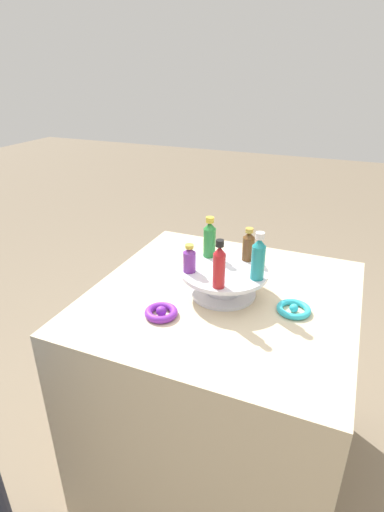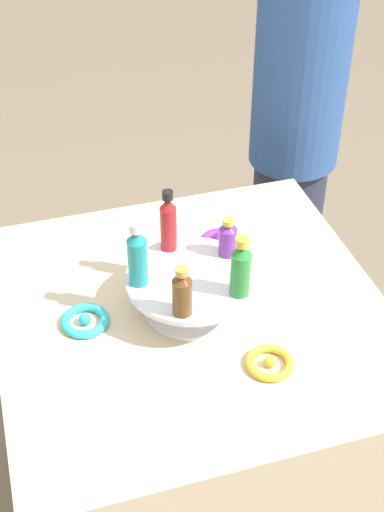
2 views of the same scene
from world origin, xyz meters
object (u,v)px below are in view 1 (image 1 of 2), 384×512
(display_stand, at_px, (224,280))
(bottle_teal, at_px, (258,258))
(bottle_red, at_px, (219,266))
(ribbon_bow_purple, at_px, (161,312))
(ribbon_bow_teal, at_px, (294,309))
(ribbon_bow_gold, at_px, (216,260))
(bottle_green, at_px, (210,239))
(bottle_purple, at_px, (189,259))
(bottle_brown, at_px, (248,245))

(display_stand, bearing_deg, bottle_teal, -8.01)
(bottle_red, height_order, bottle_teal, bottle_teal)
(display_stand, distance_m, ribbon_bow_purple, 0.23)
(bottle_red, bearing_deg, ribbon_bow_teal, 23.54)
(ribbon_bow_teal, bearing_deg, ribbon_bow_purple, -154.21)
(ribbon_bow_gold, bearing_deg, ribbon_bow_teal, -34.21)
(display_stand, distance_m, bottle_green, 0.14)
(ribbon_bow_purple, bearing_deg, ribbon_bow_teal, 25.79)
(bottle_teal, bearing_deg, bottle_red, -134.01)
(bottle_purple, height_order, bottle_brown, bottle_brown)
(ribbon_bow_teal, xyz_separation_m, ribbon_bow_gold, (-0.32, 0.22, -0.00))
(display_stand, relative_size, ribbon_bow_purple, 2.81)
(bottle_green, height_order, bottle_red, bottle_red)
(display_stand, relative_size, bottle_red, 1.88)
(bottle_brown, bearing_deg, ribbon_bow_purple, -121.56)
(bottle_red, height_order, ribbon_bow_purple, bottle_red)
(bottle_green, height_order, ribbon_bow_gold, bottle_green)
(ribbon_bow_teal, height_order, ribbon_bow_purple, ribbon_bow_purple)
(bottle_red, distance_m, ribbon_bow_gold, 0.36)
(bottle_purple, distance_m, ribbon_bow_purple, 0.18)
(ribbon_bow_teal, relative_size, ribbon_bow_purple, 1.04)
(bottle_brown, bearing_deg, ribbon_bow_gold, 143.93)
(bottle_green, distance_m, ribbon_bow_teal, 0.34)
(ribbon_bow_teal, bearing_deg, ribbon_bow_gold, 145.79)
(display_stand, xyz_separation_m, ribbon_bow_gold, (-0.10, 0.20, -0.04))
(bottle_red, bearing_deg, bottle_purple, 153.99)
(bottle_purple, relative_size, bottle_brown, 0.82)
(display_stand, distance_m, bottle_teal, 0.15)
(display_stand, xyz_separation_m, ribbon_bow_purple, (-0.12, -0.18, -0.04))
(bottle_teal, relative_size, bottle_brown, 1.34)
(bottle_green, bearing_deg, display_stand, -44.01)
(bottle_purple, relative_size, bottle_red, 0.62)
(bottle_brown, xyz_separation_m, ribbon_bow_gold, (-0.14, 0.10, -0.13))
(bottle_green, bearing_deg, ribbon_bow_purple, -100.63)
(bottle_green, height_order, bottle_teal, bottle_teal)
(bottle_purple, height_order, ribbon_bow_gold, bottle_purple)
(bottle_teal, relative_size, ribbon_bow_teal, 1.46)
(bottle_red, xyz_separation_m, ribbon_bow_gold, (-0.11, 0.30, -0.14))
(display_stand, relative_size, ribbon_bow_teal, 2.72)
(display_stand, bearing_deg, bottle_green, 135.99)
(display_stand, bearing_deg, ribbon_bow_gold, 115.79)
(bottle_brown, relative_size, ribbon_bow_teal, 1.09)
(bottle_green, xyz_separation_m, bottle_teal, (0.18, -0.09, 0.00))
(display_stand, bearing_deg, bottle_red, -80.01)
(display_stand, bearing_deg, bottle_brown, 63.99)
(bottle_red, bearing_deg, bottle_green, 117.99)
(bottle_green, relative_size, ribbon_bow_teal, 1.35)
(bottle_red, distance_m, ribbon_bow_teal, 0.26)
(bottle_red, height_order, bottle_brown, bottle_red)
(bottle_green, relative_size, ribbon_bow_purple, 1.40)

